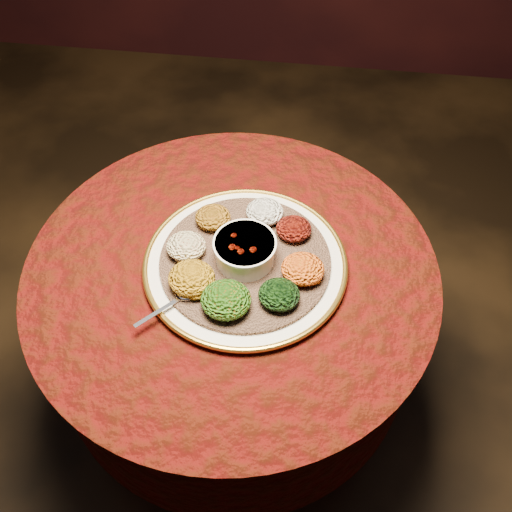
# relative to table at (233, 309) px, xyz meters

# --- Properties ---
(table) EXTENTS (0.96, 0.96, 0.73)m
(table) POSITION_rel_table_xyz_m (0.00, 0.00, 0.00)
(table) COLOR black
(table) RESTS_ON ground
(platter) EXTENTS (0.57, 0.57, 0.02)m
(platter) POSITION_rel_table_xyz_m (0.03, 0.00, 0.19)
(platter) COLOR silver
(platter) RESTS_ON table
(injera) EXTENTS (0.48, 0.48, 0.01)m
(injera) POSITION_rel_table_xyz_m (0.03, 0.00, 0.20)
(injera) COLOR #8B5F45
(injera) RESTS_ON platter
(stew_bowl) EXTENTS (0.14, 0.14, 0.06)m
(stew_bowl) POSITION_rel_table_xyz_m (0.03, 0.00, 0.24)
(stew_bowl) COLOR white
(stew_bowl) RESTS_ON injera
(spoon) EXTENTS (0.11, 0.11, 0.01)m
(spoon) POSITION_rel_table_xyz_m (-0.09, -0.12, 0.21)
(spoon) COLOR silver
(spoon) RESTS_ON injera
(portion_ayib) EXTENTS (0.09, 0.09, 0.04)m
(portion_ayib) POSITION_rel_table_xyz_m (0.06, 0.13, 0.23)
(portion_ayib) COLOR white
(portion_ayib) RESTS_ON injera
(portion_kitfo) EXTENTS (0.08, 0.08, 0.04)m
(portion_kitfo) POSITION_rel_table_xyz_m (0.14, 0.09, 0.23)
(portion_kitfo) COLOR black
(portion_kitfo) RESTS_ON injera
(portion_tikil) EXTENTS (0.10, 0.09, 0.05)m
(portion_tikil) POSITION_rel_table_xyz_m (0.16, -0.03, 0.23)
(portion_tikil) COLOR #C47E10
(portion_tikil) RESTS_ON injera
(portion_gomen) EXTENTS (0.09, 0.09, 0.04)m
(portion_gomen) POSITION_rel_table_xyz_m (0.12, -0.10, 0.23)
(portion_gomen) COLOR black
(portion_gomen) RESTS_ON injera
(portion_mixveg) EXTENTS (0.11, 0.10, 0.05)m
(portion_mixveg) POSITION_rel_table_xyz_m (0.01, -0.13, 0.23)
(portion_mixveg) COLOR #AB3D0B
(portion_mixveg) RESTS_ON injera
(portion_kik) EXTENTS (0.10, 0.10, 0.05)m
(portion_kik) POSITION_rel_table_xyz_m (-0.07, -0.08, 0.23)
(portion_kik) COLOR #AC750F
(portion_kik) RESTS_ON injera
(portion_timatim) EXTENTS (0.09, 0.09, 0.04)m
(portion_timatim) POSITION_rel_table_xyz_m (-0.10, 0.01, 0.23)
(portion_timatim) COLOR maroon
(portion_timatim) RESTS_ON injera
(portion_shiro) EXTENTS (0.08, 0.08, 0.04)m
(portion_shiro) POSITION_rel_table_xyz_m (-0.06, 0.10, 0.23)
(portion_shiro) COLOR #925611
(portion_shiro) RESTS_ON injera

